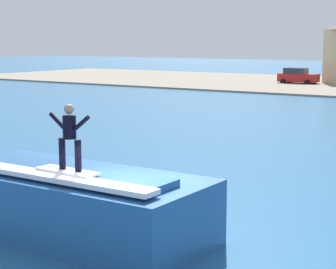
% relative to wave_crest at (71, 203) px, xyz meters
% --- Properties ---
extents(ground_plane, '(260.00, 260.00, 0.00)m').
position_rel_wave_crest_xyz_m(ground_plane, '(1.87, -0.02, -0.86)').
color(ground_plane, '#245B8A').
extents(wave_crest, '(7.26, 3.16, 1.83)m').
position_rel_wave_crest_xyz_m(wave_crest, '(0.00, 0.00, 0.00)').
color(wave_crest, '#22548E').
rests_on(wave_crest, ground_plane).
extents(surfboard, '(1.74, 0.61, 0.06)m').
position_rel_wave_crest_xyz_m(surfboard, '(0.48, -0.64, 1.00)').
color(surfboard, white).
rests_on(surfboard, wave_crest).
extents(surfer, '(1.26, 0.32, 1.60)m').
position_rel_wave_crest_xyz_m(surfer, '(0.57, -0.62, 1.92)').
color(surfer, black).
rests_on(surfer, surfboard).
extents(car_near_shore, '(4.38, 2.09, 1.86)m').
position_rel_wave_crest_xyz_m(car_near_shore, '(-15.31, 53.56, 0.09)').
color(car_near_shore, red).
rests_on(car_near_shore, ground_plane).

